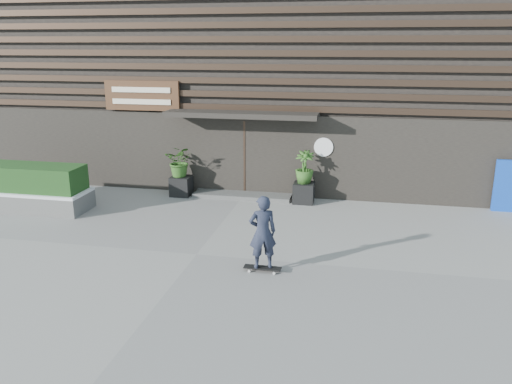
% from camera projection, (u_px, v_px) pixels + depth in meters
% --- Properties ---
extents(ground, '(80.00, 80.00, 0.00)m').
position_uv_depth(ground, '(197.00, 254.00, 11.58)').
color(ground, gray).
rests_on(ground, ground).
extents(entrance_step, '(3.00, 0.80, 0.12)m').
position_uv_depth(entrance_step, '(243.00, 195.00, 15.89)').
color(entrance_step, '#484846').
rests_on(entrance_step, ground).
extents(planter_pot_left, '(0.60, 0.60, 0.60)m').
position_uv_depth(planter_pot_left, '(181.00, 186.00, 16.00)').
color(planter_pot_left, black).
rests_on(planter_pot_left, ground).
extents(bamboo_left, '(0.86, 0.75, 0.96)m').
position_uv_depth(bamboo_left, '(180.00, 161.00, 15.79)').
color(bamboo_left, '#2D591E').
rests_on(bamboo_left, planter_pot_left).
extents(planter_pot_right, '(0.60, 0.60, 0.60)m').
position_uv_depth(planter_pot_right, '(304.00, 193.00, 15.27)').
color(planter_pot_right, black).
rests_on(planter_pot_right, ground).
extents(bamboo_right, '(0.54, 0.54, 0.96)m').
position_uv_depth(bamboo_right, '(304.00, 167.00, 15.06)').
color(bamboo_right, '#2D591E').
rests_on(bamboo_right, planter_pot_right).
extents(raised_bed, '(3.50, 1.20, 0.50)m').
position_uv_depth(raised_bed, '(29.00, 200.00, 14.73)').
color(raised_bed, '#4F4E4C').
rests_on(raised_bed, ground).
extents(snow_layer, '(3.50, 1.20, 0.08)m').
position_uv_depth(snow_layer, '(28.00, 190.00, 14.65)').
color(snow_layer, silver).
rests_on(snow_layer, raised_bed).
extents(hedge, '(3.30, 1.00, 0.70)m').
position_uv_depth(hedge, '(26.00, 177.00, 14.54)').
color(hedge, '#173814').
rests_on(hedge, snow_layer).
extents(building, '(18.00, 11.00, 8.00)m').
position_uv_depth(building, '(273.00, 58.00, 19.85)').
color(building, black).
rests_on(building, ground).
extents(skateboarder, '(0.78, 0.54, 1.64)m').
position_uv_depth(skateboarder, '(263.00, 233.00, 10.48)').
color(skateboarder, black).
rests_on(skateboarder, ground).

